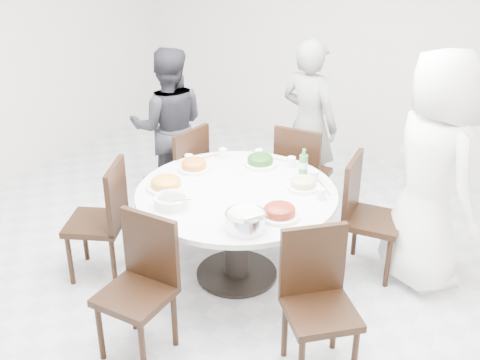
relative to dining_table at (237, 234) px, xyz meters
The scene contains 22 objects.
floor 0.44m from the dining_table, 75.95° to the right, with size 6.00×6.00×0.01m, color silver.
wall_back 2.97m from the dining_table, 88.88° to the left, with size 6.00×0.01×2.80m, color silver.
dining_table is the anchor object (origin of this frame).
chair_ne 1.07m from the dining_table, 35.38° to the left, with size 0.42×0.42×0.95m, color black.
chair_n 1.09m from the dining_table, 87.89° to the left, with size 0.42×0.42×0.95m, color black.
chair_nw 1.00m from the dining_table, 153.72° to the left, with size 0.42×0.42×0.95m, color black.
chair_sw 1.09m from the dining_table, 150.84° to the right, with size 0.42×0.42×0.95m, color black.
chair_s 1.09m from the dining_table, 95.02° to the right, with size 0.42×0.42×0.95m, color black.
chair_se 1.17m from the dining_table, 32.32° to the right, with size 0.42×0.42×0.95m, color black.
diner_right 1.52m from the dining_table, 30.49° to the left, with size 0.89×0.58×1.82m, color white.
diner_middle 1.48m from the dining_table, 93.19° to the left, with size 0.58×0.38×1.60m, color black.
diner_left 1.52m from the dining_table, 147.11° to the left, with size 0.73×0.57×1.51m, color black.
dish_greens 0.64m from the dining_table, 98.80° to the left, with size 0.26×0.26×0.07m, color white.
dish_pale 0.64m from the dining_table, 36.36° to the left, with size 0.24×0.24×0.06m, color white.
dish_orange 0.65m from the dining_table, 164.00° to the left, with size 0.25×0.25×0.07m, color white.
dish_redbrown 0.64m from the dining_table, 21.69° to the right, with size 0.28×0.28×0.07m, color white.
dish_tofu 0.67m from the dining_table, 152.83° to the right, with size 0.29×0.29×0.07m, color white.
rice_bowl 0.70m from the dining_table, 52.24° to the right, with size 0.28×0.28×0.12m, color silver.
soup_bowl 0.66m from the dining_table, 121.73° to the right, with size 0.24×0.24×0.07m, color white.
beverage_bottle 0.75m from the dining_table, 57.11° to the left, with size 0.07×0.07×0.23m, color #2F753E.
tea_cups 0.77m from the dining_table, 87.76° to the left, with size 0.07×0.07×0.08m, color white.
chopsticks 0.79m from the dining_table, 86.74° to the left, with size 0.24×0.04×0.01m, color tan, non-canonical shape.
Camera 1 is at (2.02, -3.16, 2.78)m, focal length 45.00 mm.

